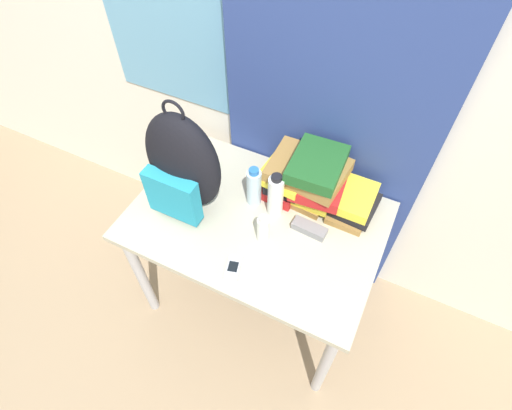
{
  "coord_description": "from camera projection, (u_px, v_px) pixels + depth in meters",
  "views": [
    {
      "loc": [
        0.46,
        -0.56,
        2.17
      ],
      "look_at": [
        0.0,
        0.37,
        0.85
      ],
      "focal_mm": 28.0,
      "sensor_mm": 36.0,
      "label": 1
    }
  ],
  "objects": [
    {
      "name": "ground_plane",
      "position": [
        225.0,
        352.0,
        2.14
      ],
      "size": [
        12.0,
        12.0,
        0.0
      ],
      "primitive_type": "plane",
      "color": "#9E8466"
    },
    {
      "name": "wall_back",
      "position": [
        305.0,
        66.0,
        1.62
      ],
      "size": [
        6.0,
        0.06,
        2.5
      ],
      "color": "silver",
      "rests_on": "ground_plane"
    },
    {
      "name": "curtain_blue",
      "position": [
        333.0,
        82.0,
        1.56
      ],
      "size": [
        0.93,
        0.04,
        2.5
      ],
      "color": "navy",
      "rests_on": "ground_plane"
    },
    {
      "name": "desk",
      "position": [
        256.0,
        232.0,
        1.84
      ],
      "size": [
        1.1,
        0.74,
        0.75
      ],
      "color": "#B7B299",
      "rests_on": "ground_plane"
    },
    {
      "name": "backpack",
      "position": [
        182.0,
        166.0,
        1.63
      ],
      "size": [
        0.34,
        0.23,
        0.56
      ],
      "color": "black",
      "rests_on": "desk"
    },
    {
      "name": "book_stack_left",
      "position": [
        287.0,
        174.0,
        1.79
      ],
      "size": [
        0.22,
        0.28,
        0.19
      ],
      "color": "red",
      "rests_on": "desk"
    },
    {
      "name": "book_stack_center",
      "position": [
        318.0,
        178.0,
        1.72
      ],
      "size": [
        0.25,
        0.28,
        0.25
      ],
      "color": "olive",
      "rests_on": "desk"
    },
    {
      "name": "book_stack_right",
      "position": [
        352.0,
        202.0,
        1.74
      ],
      "size": [
        0.22,
        0.25,
        0.12
      ],
      "color": "olive",
      "rests_on": "desk"
    },
    {
      "name": "water_bottle",
      "position": [
        254.0,
        187.0,
        1.74
      ],
      "size": [
        0.07,
        0.07,
        0.21
      ],
      "color": "silver",
      "rests_on": "desk"
    },
    {
      "name": "sports_bottle",
      "position": [
        276.0,
        196.0,
        1.7
      ],
      "size": [
        0.07,
        0.07,
        0.23
      ],
      "color": "white",
      "rests_on": "desk"
    },
    {
      "name": "sunscreen_bottle",
      "position": [
        263.0,
        229.0,
        1.64
      ],
      "size": [
        0.05,
        0.05,
        0.15
      ],
      "color": "white",
      "rests_on": "desk"
    },
    {
      "name": "cell_phone",
      "position": [
        233.0,
        268.0,
        1.6
      ],
      "size": [
        0.08,
        0.11,
        0.02
      ],
      "color": "#B7BCC6",
      "rests_on": "desk"
    },
    {
      "name": "sunglasses_case",
      "position": [
        309.0,
        228.0,
        1.7
      ],
      "size": [
        0.15,
        0.07,
        0.04
      ],
      "color": "gray",
      "rests_on": "desk"
    }
  ]
}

